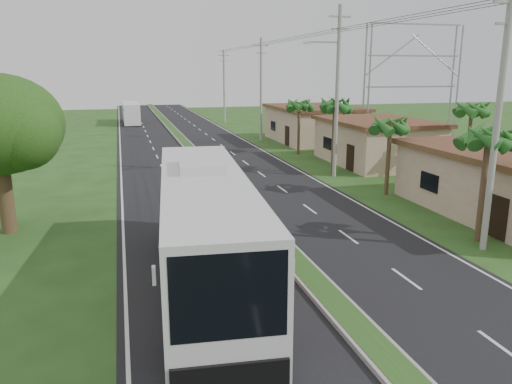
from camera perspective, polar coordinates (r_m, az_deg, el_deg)
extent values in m
plane|color=#284619|center=(18.30, 7.24, -11.00)|extent=(180.00, 180.00, 0.00)
cube|color=black|center=(36.70, -4.63, 1.74)|extent=(14.00, 160.00, 0.02)
cube|color=gray|center=(36.69, -4.63, 1.87)|extent=(1.20, 160.00, 0.17)
cube|color=#284619|center=(36.67, -4.63, 2.01)|extent=(0.95, 160.00, 0.02)
cube|color=silver|center=(36.13, -15.13, 1.09)|extent=(0.12, 160.00, 0.01)
cube|color=silver|center=(38.46, 5.24, 2.26)|extent=(0.12, 160.00, 0.01)
cube|color=tan|center=(42.98, 13.56, 5.42)|extent=(7.00, 10.00, 3.35)
cube|color=#4F211B|center=(42.77, 13.70, 7.85)|extent=(7.60, 10.60, 0.32)
cube|color=tan|center=(55.56, 6.65, 7.60)|extent=(8.00, 11.00, 3.50)
cube|color=#4F211B|center=(55.39, 6.70, 9.57)|extent=(8.60, 11.60, 0.32)
cylinder|color=#473321|center=(24.53, 24.49, 0.43)|extent=(0.26, 0.26, 5.00)
cylinder|color=#473321|center=(32.04, 14.87, 3.73)|extent=(0.26, 0.26, 4.60)
cylinder|color=#473321|center=(37.89, 8.85, 6.13)|extent=(0.26, 0.26, 5.40)
cylinder|color=#473321|center=(46.40, 4.90, 7.24)|extent=(0.26, 0.26, 4.80)
cylinder|color=#473321|center=(38.98, 23.12, 5.25)|extent=(0.26, 0.26, 5.20)
cylinder|color=#473321|center=(26.51, -26.75, 0.00)|extent=(0.70, 0.70, 4.00)
sphere|color=#1E3F10|center=(24.84, -25.19, 6.16)|extent=(3.40, 3.40, 3.40)
cylinder|color=gray|center=(23.00, 25.84, 7.09)|extent=(0.28, 0.28, 11.00)
cube|color=gray|center=(23.04, 27.12, 18.74)|extent=(1.60, 0.12, 0.12)
cube|color=gray|center=(22.97, 26.89, 16.77)|extent=(1.20, 0.10, 0.10)
cylinder|color=gray|center=(36.56, 9.25, 11.04)|extent=(0.28, 0.28, 12.00)
cube|color=gray|center=(36.70, 9.58, 19.17)|extent=(1.60, 0.12, 0.12)
cube|color=gray|center=(36.63, 9.53, 17.92)|extent=(1.20, 0.10, 0.10)
cube|color=gray|center=(36.10, 7.66, 16.62)|extent=(2.40, 0.10, 0.10)
cylinder|color=gray|center=(55.42, 0.57, 11.56)|extent=(0.28, 0.28, 11.00)
cube|color=gray|center=(55.44, 0.59, 16.42)|extent=(1.60, 0.12, 0.12)
cube|color=gray|center=(55.41, 0.58, 15.60)|extent=(1.20, 0.10, 0.10)
cylinder|color=gray|center=(74.87, -3.66, 11.92)|extent=(0.28, 0.28, 10.50)
cube|color=gray|center=(74.86, -3.72, 15.32)|extent=(1.60, 0.12, 0.12)
cube|color=gray|center=(74.84, -3.71, 14.71)|extent=(1.20, 0.10, 0.10)
cylinder|color=gray|center=(50.62, 12.78, 11.59)|extent=(0.18, 0.18, 12.00)
cylinder|color=gray|center=(55.97, 22.06, 11.12)|extent=(0.18, 0.18, 12.00)
cylinder|color=gray|center=(51.51, 12.26, 11.65)|extent=(0.18, 0.18, 12.00)
cylinder|color=gray|center=(56.77, 21.45, 11.20)|extent=(0.18, 0.18, 12.00)
cube|color=gray|center=(53.55, 17.36, 11.41)|extent=(10.00, 0.14, 0.14)
cube|color=gray|center=(53.54, 17.60, 14.62)|extent=(10.00, 0.14, 0.14)
cube|color=gray|center=(53.70, 17.84, 17.81)|extent=(10.00, 0.14, 0.14)
cube|color=silver|center=(17.51, -5.82, -3.98)|extent=(4.06, 13.92, 3.60)
cube|color=black|center=(17.95, -6.05, -0.91)|extent=(3.87, 11.19, 1.44)
cube|color=black|center=(10.99, -3.11, -11.81)|extent=(2.58, 0.37, 2.02)
cube|color=#B00E17|center=(16.46, -5.39, -7.81)|extent=(3.42, 6.18, 0.63)
cube|color=gold|center=(18.16, -5.83, -6.68)|extent=(3.20, 3.67, 0.29)
cube|color=silver|center=(18.36, -6.30, 3.16)|extent=(1.84, 2.88, 0.32)
cylinder|color=black|center=(14.17, -9.67, -16.22)|extent=(0.47, 1.22, 1.19)
cylinder|color=black|center=(14.38, 1.07, -15.53)|extent=(0.47, 1.22, 1.19)
cylinder|color=black|center=(21.49, -9.92, -5.56)|extent=(0.47, 1.22, 1.19)
cylinder|color=black|center=(21.63, -3.03, -5.24)|extent=(0.47, 1.22, 1.19)
cube|color=white|center=(76.26, -14.10, 8.79)|extent=(2.32, 10.23, 2.84)
cube|color=black|center=(76.64, -14.15, 9.45)|extent=(2.35, 7.57, 0.97)
cube|color=orange|center=(75.42, -14.05, 8.33)|extent=(2.32, 4.91, 0.31)
cylinder|color=black|center=(72.14, -14.71, 7.59)|extent=(0.27, 0.86, 0.85)
cylinder|color=black|center=(72.20, -13.15, 7.69)|extent=(0.27, 0.86, 0.85)
cylinder|color=black|center=(80.10, -14.85, 8.16)|extent=(0.27, 0.86, 0.85)
cylinder|color=black|center=(80.15, -13.44, 8.24)|extent=(0.27, 0.86, 0.85)
imported|color=black|center=(24.31, -3.86, -3.07)|extent=(2.08, 1.15, 1.20)
imported|color=maroon|center=(24.10, -3.89, -1.30)|extent=(0.70, 0.56, 1.66)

